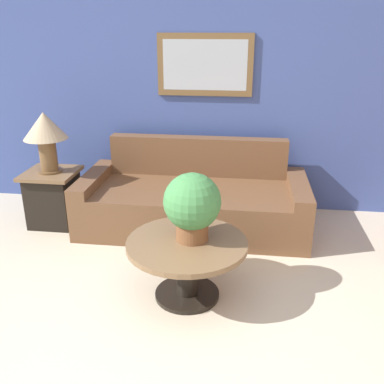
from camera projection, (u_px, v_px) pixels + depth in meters
wall_back at (198, 87)px, 4.46m from camera, size 7.80×0.09×2.60m
couch_main at (194, 201)px, 4.28m from camera, size 2.20×0.98×0.83m
coffee_table at (187, 257)px, 3.11m from camera, size 0.88×0.88×0.46m
side_table at (54, 197)px, 4.32m from camera, size 0.51×0.51×0.56m
table_lamp at (45, 131)px, 4.07m from camera, size 0.42×0.42×0.59m
potted_plant_on_table at (192, 205)px, 3.00m from camera, size 0.41×0.41×0.50m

